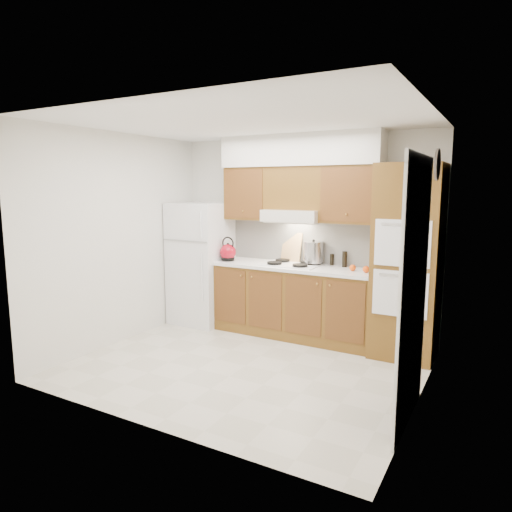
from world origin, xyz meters
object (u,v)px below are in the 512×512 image
(fridge, at_px, (201,263))
(stock_pot, at_px, (313,252))
(kettle, at_px, (228,252))
(oven_cabinet, at_px, (407,262))

(fridge, bearing_deg, stock_pot, 7.63)
(fridge, height_order, stock_pot, fridge)
(fridge, bearing_deg, kettle, -6.19)
(fridge, distance_m, kettle, 0.53)
(oven_cabinet, relative_size, stock_pot, 8.29)
(fridge, xyz_separation_m, kettle, (0.49, -0.05, 0.20))
(oven_cabinet, distance_m, stock_pot, 1.23)
(fridge, bearing_deg, oven_cabinet, 0.70)
(fridge, distance_m, oven_cabinet, 2.86)
(kettle, distance_m, stock_pot, 1.17)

